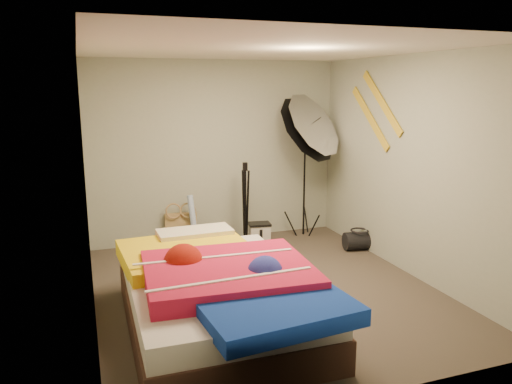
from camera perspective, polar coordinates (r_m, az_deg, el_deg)
name	(u,v)px	position (r m, az deg, el deg)	size (l,w,h in m)	color
floor	(266,290)	(5.47, 1.12, -11.12)	(4.00, 4.00, 0.00)	#4A4136
ceiling	(267,49)	(5.04, 1.25, 16.03)	(4.00, 4.00, 0.00)	silver
wall_back	(216,152)	(6.99, -4.61, 4.61)	(3.50, 3.50, 0.00)	#9CA392
wall_front	(374,226)	(3.36, 13.31, -3.83)	(3.50, 3.50, 0.00)	#9CA392
wall_left	(86,187)	(4.79, -18.82, 0.57)	(4.00, 4.00, 0.00)	#9CA392
wall_right	(410,167)	(5.94, 17.20, 2.79)	(4.00, 4.00, 0.00)	#9CA392
tote_bag	(181,229)	(6.99, -8.53, -4.15)	(0.43, 0.13, 0.43)	tan
wrapping_roll	(193,221)	(6.81, -7.19, -3.34)	(0.08, 0.08, 0.71)	#598AD0
camera_case	(259,234)	(6.92, 0.39, -4.87)	(0.28, 0.20, 0.28)	beige
duffel_bag	(359,241)	(6.83, 11.69, -5.49)	(0.24, 0.24, 0.40)	black
wall_stripe_upper	(382,103)	(6.36, 14.20, 9.88)	(0.02, 1.10, 0.10)	gold
wall_stripe_lower	(370,118)	(6.58, 12.91, 8.26)	(0.02, 1.10, 0.10)	gold
bed	(218,293)	(4.58, -4.34, -11.43)	(1.61, 2.47, 0.66)	#41281F
photo_umbrella	(306,130)	(6.93, 5.77, 7.02)	(1.06, 1.20, 2.16)	black
camera_tripod	(245,199)	(6.73, -1.25, -0.76)	(0.07, 0.07, 1.15)	black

